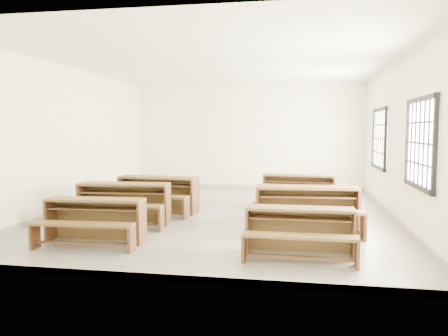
% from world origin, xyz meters
% --- Properties ---
extents(room, '(8.50, 8.50, 3.20)m').
position_xyz_m(room, '(0.09, 0.00, 2.14)').
color(room, gray).
rests_on(room, ground).
extents(desk_set_0, '(1.61, 0.89, 0.71)m').
position_xyz_m(desk_set_0, '(-1.65, -2.68, 0.41)').
color(desk_set_0, brown).
rests_on(desk_set_0, ground).
extents(desk_set_1, '(1.82, 1.05, 0.79)m').
position_xyz_m(desk_set_1, '(-1.74, -1.28, 0.46)').
color(desk_set_1, brown).
rests_on(desk_set_1, ground).
extents(desk_set_2, '(1.84, 1.09, 0.79)m').
position_xyz_m(desk_set_2, '(-1.48, -0.05, 0.46)').
color(desk_set_2, brown).
rests_on(desk_set_2, ground).
extents(desk_set_3, '(1.54, 0.93, 0.66)m').
position_xyz_m(desk_set_3, '(-1.62, 1.11, 0.38)').
color(desk_set_3, brown).
rests_on(desk_set_3, ground).
extents(desk_set_4, '(1.55, 0.81, 0.69)m').
position_xyz_m(desk_set_4, '(1.60, -2.86, 0.40)').
color(desk_set_4, brown).
rests_on(desk_set_4, ground).
extents(desk_set_5, '(1.87, 1.07, 0.81)m').
position_xyz_m(desk_set_5, '(1.72, -1.34, 0.47)').
color(desk_set_5, brown).
rests_on(desk_set_5, ground).
extents(desk_set_6, '(1.56, 0.87, 0.68)m').
position_xyz_m(desk_set_6, '(1.48, -0.28, 0.40)').
color(desk_set_6, brown).
rests_on(desk_set_6, ground).
extents(desk_set_7, '(1.75, 1.03, 0.75)m').
position_xyz_m(desk_set_7, '(1.57, 1.29, 0.44)').
color(desk_set_7, brown).
rests_on(desk_set_7, ground).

